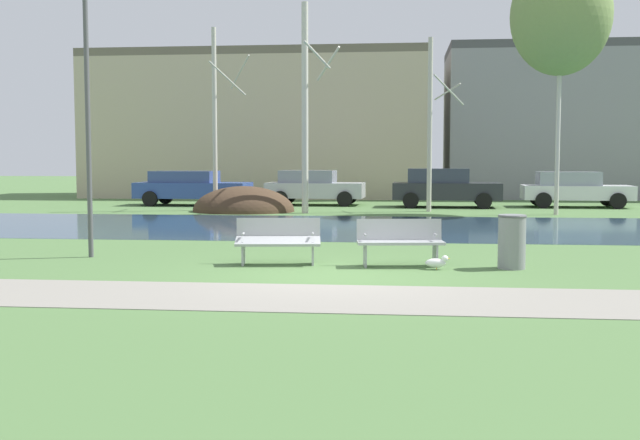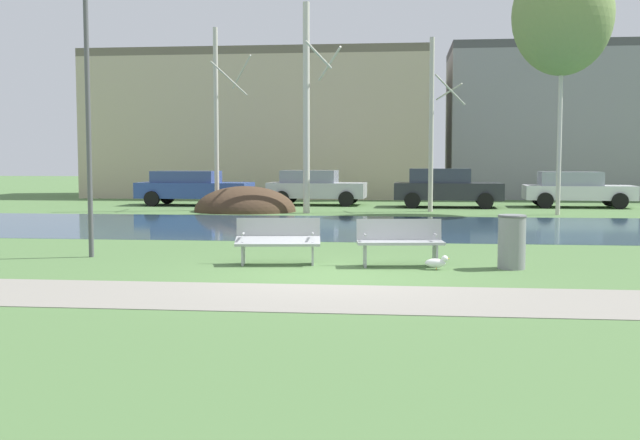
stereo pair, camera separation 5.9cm
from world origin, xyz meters
name	(u,v)px [view 1 (the left image)]	position (x,y,z in m)	size (l,w,h in m)	color
ground_plane	(362,225)	(0.00, 10.00, 0.00)	(120.00, 120.00, 0.00)	#4C703D
paved_path_strip	(320,298)	(0.00, -2.18, 0.01)	(60.00, 2.24, 0.01)	gray
river_band	(361,227)	(0.00, 9.37, 0.00)	(80.00, 8.32, 0.01)	#284256
soil_mound	(244,211)	(-4.77, 15.48, 0.00)	(3.86, 3.30, 1.92)	#423021
bench_left	(278,240)	(-1.16, 1.24, 0.47)	(1.66, 0.75, 0.87)	#9EA0A3
bench_right	(400,241)	(1.14, 1.24, 0.47)	(1.66, 0.75, 0.87)	#9EA0A3
trash_bin	(512,241)	(3.17, 1.13, 0.51)	(0.52, 0.52, 0.99)	gray
seagull	(437,262)	(1.80, 0.85, 0.13)	(0.45, 0.17, 0.26)	white
streetlamp	(87,72)	(-5.13, 1.91, 3.74)	(0.32, 0.32, 5.64)	#4C4C51
birch_far_left	(216,117)	(-5.93, 16.05, 3.60)	(1.51, 2.65, 6.98)	#BCB7A8
birch_left	(306,106)	(-2.31, 14.89, 3.90)	(1.42, 2.22, 7.62)	beige
birch_center_left	(431,123)	(2.25, 16.18, 3.33)	(1.34, 2.37, 6.50)	#BCB7A8
birch_center	(561,16)	(6.66, 14.95, 6.97)	(3.48, 3.48, 9.07)	beige
parked_van_nearest_blue	(191,187)	(-7.74, 18.95, 0.78)	(4.86, 2.27, 1.47)	#2D4793
parked_sedan_second_silver	(313,187)	(-2.58, 19.74, 0.79)	(4.22, 2.21, 1.49)	#B2B5BC
parked_hatch_third_dark	(444,187)	(2.93, 18.84, 0.83)	(4.44, 2.18, 1.59)	#282B30
parked_wagon_fourth_white	(574,189)	(8.22, 19.37, 0.77)	(4.41, 2.18, 1.46)	silver
building_beige_block	(262,126)	(-6.20, 27.33, 3.71)	(17.52, 6.99, 7.43)	#BCAD8E
building_grey_warehouse	(623,122)	(12.36, 27.61, 3.82)	(17.73, 6.06, 7.64)	gray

